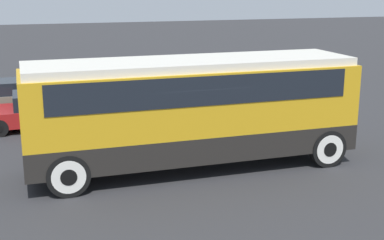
% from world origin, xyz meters
% --- Properties ---
extents(ground_plane, '(120.00, 120.00, 0.00)m').
position_xyz_m(ground_plane, '(0.00, 0.00, 0.00)').
color(ground_plane, '#2D2D30').
extents(tour_bus, '(9.22, 2.54, 3.12)m').
position_xyz_m(tour_bus, '(0.10, -0.00, 1.88)').
color(tour_bus, black).
rests_on(tour_bus, ground_plane).
extents(parked_car_near, '(4.63, 1.94, 1.30)m').
position_xyz_m(parked_car_near, '(-3.48, 5.92, 0.65)').
color(parked_car_near, maroon).
rests_on(parked_car_near, ground_plane).
extents(parked_car_mid, '(4.51, 1.81, 1.39)m').
position_xyz_m(parked_car_mid, '(-4.27, 8.40, 0.70)').
color(parked_car_mid, '#7A6B5B').
rests_on(parked_car_mid, ground_plane).
extents(parked_car_far, '(4.35, 1.97, 1.47)m').
position_xyz_m(parked_car_far, '(1.67, 8.07, 0.73)').
color(parked_car_far, black).
rests_on(parked_car_far, ground_plane).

